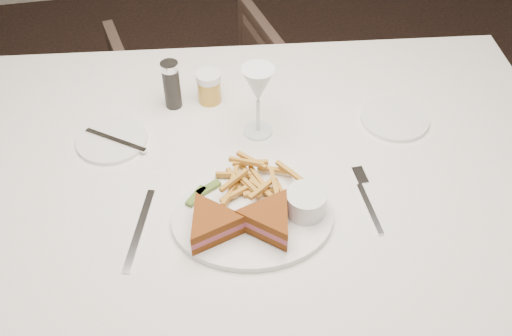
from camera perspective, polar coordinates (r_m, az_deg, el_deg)
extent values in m
cube|color=white|center=(1.52, -0.37, -9.93)|extent=(1.52, 1.11, 0.75)
imported|color=#4D392F|center=(2.17, -5.32, 7.32)|extent=(0.66, 0.63, 0.59)
ellipsoid|color=white|center=(1.13, -0.36, -5.04)|extent=(0.35, 0.29, 0.01)
cube|color=silver|center=(1.14, -11.57, -6.02)|extent=(0.07, 0.20, 0.00)
cylinder|color=white|center=(1.33, -14.20, 2.77)|extent=(0.16, 0.16, 0.01)
cylinder|color=white|center=(1.38, 13.69, 4.81)|extent=(0.16, 0.16, 0.01)
cylinder|color=black|center=(1.37, -8.43, 8.22)|extent=(0.04, 0.04, 0.12)
cylinder|color=gold|center=(1.39, -4.72, 8.05)|extent=(0.06, 0.06, 0.08)
cube|color=#4A6523|center=(1.17, -4.79, -2.05)|extent=(0.06, 0.04, 0.01)
cube|color=#4A6523|center=(1.16, -6.01, -2.84)|extent=(0.05, 0.05, 0.01)
cylinder|color=white|center=(1.12, 5.00, -3.45)|extent=(0.08, 0.08, 0.05)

